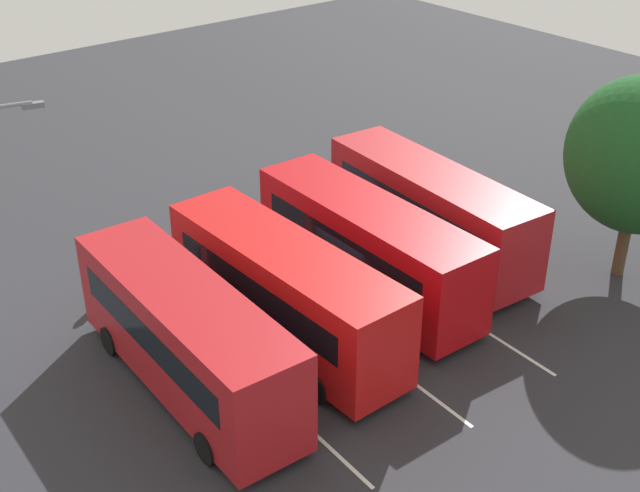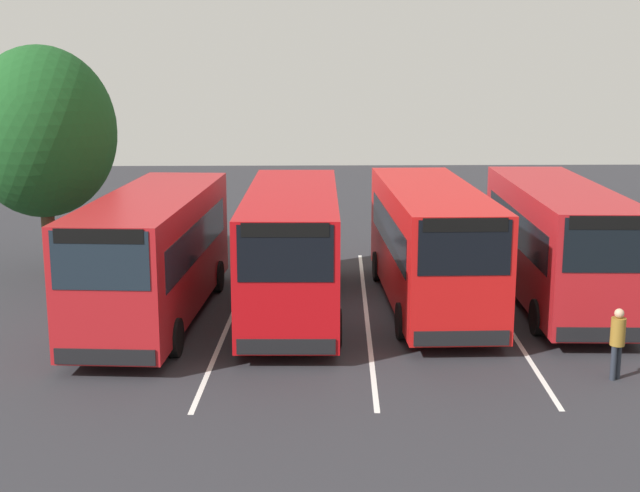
# 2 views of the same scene
# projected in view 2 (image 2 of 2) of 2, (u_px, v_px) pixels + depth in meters

# --- Properties ---
(ground_plane) EXTENTS (70.29, 70.29, 0.00)m
(ground_plane) POSITION_uv_depth(u_px,v_px,m) (366.00, 312.00, 24.50)
(ground_plane) COLOR #2B2B30
(bus_far_left) EXTENTS (9.60, 3.16, 3.42)m
(bus_far_left) POSITION_uv_depth(u_px,v_px,m) (154.00, 252.00, 23.39)
(bus_far_left) COLOR #AD191E
(bus_far_left) RESTS_ON ground
(bus_center_left) EXTENTS (9.50, 2.76, 3.42)m
(bus_center_left) POSITION_uv_depth(u_px,v_px,m) (292.00, 247.00, 24.09)
(bus_center_left) COLOR #B70C11
(bus_center_left) RESTS_ON ground
(bus_center_right) EXTENTS (9.48, 2.71, 3.42)m
(bus_center_right) POSITION_uv_depth(u_px,v_px,m) (431.00, 242.00, 24.68)
(bus_center_right) COLOR red
(bus_center_right) RESTS_ON ground
(bus_far_right) EXTENTS (9.53, 2.87, 3.42)m
(bus_far_right) POSITION_uv_depth(u_px,v_px,m) (558.00, 240.00, 24.95)
(bus_far_right) COLOR #AD191E
(bus_far_right) RESTS_ON ground
(pedestrian) EXTENTS (0.45, 0.45, 1.62)m
(pedestrian) POSITION_uv_depth(u_px,v_px,m) (617.00, 338.00, 19.10)
(pedestrian) COLOR #232833
(pedestrian) RESTS_ON ground
(depot_tree) EXTENTS (5.23, 4.71, 7.40)m
(depot_tree) POSITION_uv_depth(u_px,v_px,m) (42.00, 132.00, 28.03)
(depot_tree) COLOR #4C3823
(depot_tree) RESTS_ON ground
(lane_stripe_outer_left) EXTENTS (14.46, 0.76, 0.01)m
(lane_stripe_outer_left) POSITION_uv_depth(u_px,v_px,m) (233.00, 312.00, 24.42)
(lane_stripe_outer_left) COLOR silver
(lane_stripe_outer_left) RESTS_ON ground
(lane_stripe_inner_left) EXTENTS (14.46, 0.76, 0.01)m
(lane_stripe_inner_left) POSITION_uv_depth(u_px,v_px,m) (366.00, 311.00, 24.50)
(lane_stripe_inner_left) COLOR silver
(lane_stripe_inner_left) RESTS_ON ground
(lane_stripe_inner_right) EXTENTS (14.46, 0.76, 0.01)m
(lane_stripe_inner_right) POSITION_uv_depth(u_px,v_px,m) (498.00, 311.00, 24.59)
(lane_stripe_inner_right) COLOR silver
(lane_stripe_inner_right) RESTS_ON ground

